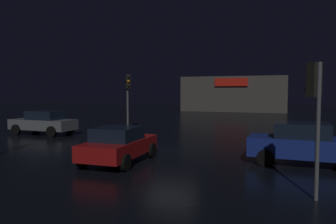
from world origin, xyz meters
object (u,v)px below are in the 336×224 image
at_px(traffic_signal_opposite, 128,91).
at_px(traffic_signal_cross_left, 314,96).
at_px(store_building, 235,94).
at_px(car_far, 304,144).
at_px(car_crossing, 119,144).
at_px(car_near, 44,122).

height_order(traffic_signal_opposite, traffic_signal_cross_left, traffic_signal_opposite).
height_order(store_building, traffic_signal_cross_left, store_building).
relative_size(traffic_signal_opposite, car_far, 0.96).
bearing_deg(car_far, traffic_signal_opposite, 146.62).
height_order(traffic_signal_opposite, car_crossing, traffic_signal_opposite).
distance_m(store_building, car_near, 32.48).
distance_m(store_building, traffic_signal_cross_left, 40.17).
relative_size(traffic_signal_cross_left, car_crossing, 0.92).
height_order(traffic_signal_cross_left, car_far, traffic_signal_cross_left).
bearing_deg(store_building, traffic_signal_cross_left, -78.66).
bearing_deg(traffic_signal_opposite, car_near, -136.33).
distance_m(store_building, car_crossing, 37.30).
relative_size(store_building, traffic_signal_opposite, 3.60).
xyz_separation_m(traffic_signal_cross_left, car_far, (0.02, 4.31, -1.92)).
xyz_separation_m(traffic_signal_opposite, car_far, (11.67, -7.69, -2.06)).
bearing_deg(car_far, car_crossing, -162.83).
bearing_deg(traffic_signal_cross_left, car_far, 89.78).
xyz_separation_m(car_far, car_crossing, (-7.02, -2.17, -0.09)).
relative_size(store_building, car_crossing, 3.75).
distance_m(traffic_signal_cross_left, car_crossing, 7.59).
relative_size(traffic_signal_cross_left, car_far, 0.84).
distance_m(traffic_signal_cross_left, car_far, 4.71).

